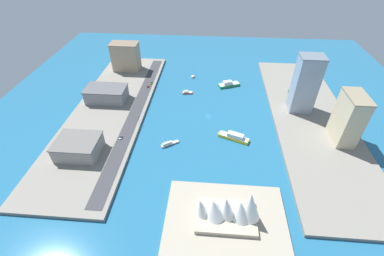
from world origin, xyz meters
TOP-DOWN VIEW (x-y plane):
  - ground_plane at (0.00, 0.00)m, footprint 440.00×440.00m
  - quay_west at (-96.18, 0.00)m, footprint 70.00×240.00m
  - quay_east at (96.18, 0.00)m, footprint 70.00×240.00m
  - peninsula_point at (-14.45, 111.89)m, footprint 75.92×54.30m
  - road_strip at (70.27, 0.00)m, footprint 11.63×228.00m
  - ferry_green_doubledeck at (-21.13, -59.46)m, footprint 26.20×16.51m
  - ferry_yellow_fast at (-22.92, 32.73)m, footprint 27.94×15.45m
  - sailboat_small_white at (21.23, -76.88)m, footprint 5.00×8.25m
  - tugboat_red at (24.23, -39.81)m, footprint 12.04×5.85m
  - yacht_sleek_gray at (31.34, 44.75)m, footprint 15.35×11.14m
  - tower_tall_glass at (-87.30, -14.69)m, footprint 21.62×17.61m
  - warehouse_low_gray at (103.97, -15.37)m, footprint 40.46×24.48m
  - apartment_midrise_tan at (102.84, -87.07)m, footprint 32.66×19.29m
  - office_block_beige at (-112.00, 28.27)m, footprint 15.45×27.83m
  - carpark_squat_concrete at (99.95, 63.05)m, footprint 33.34×27.26m
  - van_white at (73.14, 42.56)m, footprint 2.13×4.27m
  - taxi_yellow_cab at (66.79, -53.53)m, footprint 2.04×5.19m
  - pickup_red at (68.35, -44.77)m, footprint 2.02×4.38m
  - traffic_light_waterfront at (62.91, 19.18)m, footprint 0.36×0.36m
  - opera_landmark at (-16.38, 111.89)m, footprint 41.09×24.94m
  - park_tree_cluster at (-83.90, -33.85)m, footprint 6.96×15.28m

SIDE VIEW (x-z plane):
  - ground_plane at x=0.00m, z-range 0.00..0.00m
  - peninsula_point at x=-14.45m, z-range 0.00..2.00m
  - sailboat_small_white at x=21.23m, z-range -5.42..7.47m
  - tugboat_red at x=24.23m, z-range -0.46..2.82m
  - yacht_sleek_gray at x=31.34m, z-range -0.47..2.98m
  - quay_west at x=-96.18m, z-range 0.00..2.69m
  - quay_east at x=96.18m, z-range 0.00..2.69m
  - ferry_green_doubledeck at x=-21.13m, z-range -1.01..5.46m
  - ferry_yellow_fast at x=-22.92m, z-range -0.67..5.56m
  - road_strip at x=70.27m, z-range 2.69..2.84m
  - pickup_red at x=68.35m, z-range 2.83..4.33m
  - van_white at x=73.14m, z-range 2.83..4.38m
  - taxi_yellow_cab at x=66.79m, z-range 2.82..4.51m
  - traffic_light_waterfront at x=62.91m, z-range 3.78..10.28m
  - park_tree_cluster at x=-83.90m, z-range 3.91..13.94m
  - carpark_squat_concrete at x=99.95m, z-range 2.72..16.03m
  - warehouse_low_gray at x=103.97m, z-range 2.72..17.07m
  - opera_landmark at x=-16.38m, z-range -1.85..23.58m
  - apartment_midrise_tan at x=102.84m, z-range 2.72..35.49m
  - office_block_beige at x=-112.00m, z-range 2.72..45.22m
  - tower_tall_glass at x=-87.30m, z-range 2.72..57.41m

